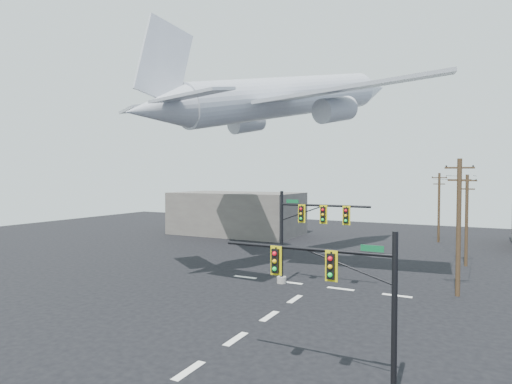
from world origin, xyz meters
The scene contains 10 objects.
ground centered at (0.00, 0.00, 0.00)m, with size 120.00×120.00×0.00m, color black.
lane_markings centered at (0.00, 5.33, 0.01)m, with size 14.00×21.20×0.01m.
signal_mast_near centered at (6.59, -2.66, 3.43)m, with size 7.32×0.69×6.27m.
signal_mast_far centered at (-0.85, 11.52, 4.06)m, with size 7.17×0.79×7.16m.
utility_pole_a centered at (9.73, 13.83, 4.97)m, with size 1.88×0.53×9.50m.
utility_pole_b centered at (10.04, 25.15, 4.43)m, with size 1.66×0.66×8.47m.
utility_pole_c centered at (6.66, 39.83, 4.58)m, with size 1.79×0.30×8.75m.
power_lines centered at (9.01, 26.91, 8.13)m, with size 4.97×26.00×0.39m.
airliner centered at (-4.98, 18.38, 15.62)m, with size 29.45×31.95×9.51m.
building_left centered at (-20.00, 35.00, 3.00)m, with size 18.00×10.00×6.00m, color #605C55.
Camera 1 is at (10.72, -18.59, 8.23)m, focal length 30.00 mm.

